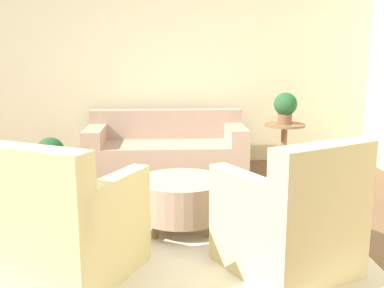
% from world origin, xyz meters
% --- Properties ---
extents(ground_plane, '(16.00, 16.00, 0.00)m').
position_xyz_m(ground_plane, '(0.00, 0.00, 0.00)').
color(ground_plane, brown).
extents(wall_back, '(9.83, 0.12, 2.80)m').
position_xyz_m(wall_back, '(0.00, 2.97, 1.40)').
color(wall_back, beige).
rests_on(wall_back, ground_plane).
extents(rug, '(3.05, 2.52, 0.01)m').
position_xyz_m(rug, '(0.00, 0.00, 0.01)').
color(rug, beige).
rests_on(rug, ground_plane).
extents(couch, '(2.13, 0.93, 0.83)m').
position_xyz_m(couch, '(-0.10, 2.32, 0.30)').
color(couch, tan).
rests_on(couch, ground_plane).
extents(armchair_left, '(1.12, 1.15, 1.02)m').
position_xyz_m(armchair_left, '(-0.82, -0.64, 0.39)').
color(armchair_left, beige).
rests_on(armchair_left, rug).
extents(armchair_right, '(1.12, 1.15, 1.02)m').
position_xyz_m(armchair_right, '(0.82, -0.64, 0.39)').
color(armchair_right, beige).
rests_on(armchair_right, rug).
extents(ottoman_table, '(0.82, 0.82, 0.47)m').
position_xyz_m(ottoman_table, '(0.04, 0.26, 0.30)').
color(ottoman_table, tan).
rests_on(ottoman_table, rug).
extents(side_table, '(0.55, 0.55, 0.68)m').
position_xyz_m(side_table, '(1.49, 2.16, 0.47)').
color(side_table, olive).
rests_on(side_table, ground_plane).
extents(potted_plant_on_side_table, '(0.31, 0.31, 0.42)m').
position_xyz_m(potted_plant_on_side_table, '(1.49, 2.16, 0.92)').
color(potted_plant_on_side_table, brown).
rests_on(potted_plant_on_side_table, side_table).
extents(potted_plant_floor, '(0.37, 0.37, 0.53)m').
position_xyz_m(potted_plant_floor, '(-1.63, 2.16, 0.28)').
color(potted_plant_floor, brown).
rests_on(potted_plant_floor, ground_plane).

